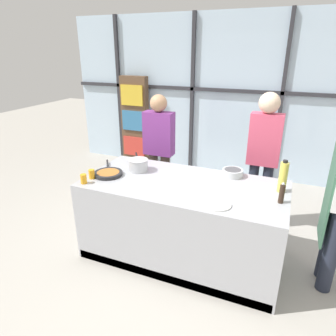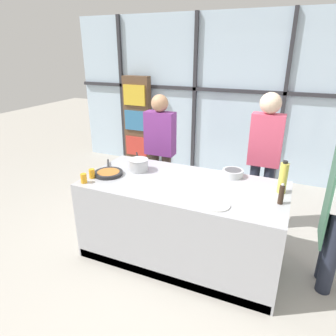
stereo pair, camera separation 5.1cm
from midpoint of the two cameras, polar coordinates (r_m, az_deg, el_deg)
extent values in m
plane|color=#ADA89E|center=(3.62, 2.24, -15.86)|extent=(18.00, 18.00, 0.00)
cube|color=silver|center=(5.48, 12.35, 12.78)|extent=(6.40, 0.04, 2.80)
cube|color=#2D2D33|center=(5.41, 12.37, 14.17)|extent=(6.40, 0.06, 0.06)
cube|color=#2D2D33|center=(6.27, -9.51, 14.05)|extent=(0.06, 0.06, 2.80)
cube|color=#2D2D33|center=(5.62, 4.35, 13.42)|extent=(0.06, 0.06, 2.80)
cube|color=#2D2D33|center=(5.35, 20.50, 11.72)|extent=(0.06, 0.06, 2.80)
cube|color=brown|center=(6.05, -6.51, 8.81)|extent=(0.54, 0.16, 1.74)
cube|color=red|center=(6.09, -6.74, 4.16)|extent=(0.46, 0.03, 0.38)
cube|color=teal|center=(5.96, -6.96, 8.94)|extent=(0.46, 0.03, 0.38)
cube|color=gold|center=(5.87, -7.18, 13.57)|extent=(0.46, 0.03, 0.38)
cube|color=#A8AAB2|center=(3.37, 2.35, -9.81)|extent=(2.12, 1.01, 0.90)
cube|color=black|center=(3.45, -8.84, -1.02)|extent=(0.52, 0.52, 0.01)
cube|color=black|center=(3.24, -0.99, -20.08)|extent=(2.08, 0.03, 0.10)
cylinder|color=#38383D|center=(3.42, -11.71, -1.41)|extent=(0.13, 0.13, 0.01)
cylinder|color=#38383D|center=(3.29, -8.09, -2.08)|extent=(0.13, 0.13, 0.01)
cylinder|color=#38383D|center=(3.61, -9.54, 0.02)|extent=(0.13, 0.13, 0.01)
cylinder|color=#38383D|center=(3.49, -6.04, -0.56)|extent=(0.13, 0.13, 0.01)
cylinder|color=#232838|center=(3.27, 28.25, -13.71)|extent=(0.14, 0.14, 0.90)
cylinder|color=#232838|center=(3.44, 28.02, -11.90)|extent=(0.14, 0.14, 0.90)
cube|color=#38664C|center=(3.09, 27.91, -4.19)|extent=(0.02, 0.37, 0.99)
cylinder|color=#47382D|center=(4.35, -0.86, -2.61)|extent=(0.13, 0.13, 0.83)
cylinder|color=#47382D|center=(4.43, -3.08, -2.22)|extent=(0.13, 0.13, 0.83)
cube|color=#7A3384|center=(4.15, -2.11, 6.59)|extent=(0.41, 0.19, 0.60)
sphere|color=tan|center=(4.06, -2.19, 12.24)|extent=(0.23, 0.23, 0.23)
cylinder|color=#232838|center=(4.05, 17.61, -5.27)|extent=(0.12, 0.12, 0.88)
cylinder|color=#232838|center=(4.06, 15.22, -4.91)|extent=(0.12, 0.12, 0.88)
cube|color=#DB4C6B|center=(3.79, 17.62, 5.17)|extent=(0.38, 0.17, 0.63)
sphere|color=beige|center=(3.69, 18.40, 11.70)|extent=(0.25, 0.25, 0.25)
cylinder|color=#232326|center=(3.41, -11.74, -1.06)|extent=(0.32, 0.32, 0.04)
cylinder|color=#B26B2D|center=(3.40, -11.76, -0.84)|extent=(0.25, 0.25, 0.01)
cylinder|color=#232326|center=(3.67, -11.85, 0.77)|extent=(0.16, 0.22, 0.02)
cylinder|color=silver|center=(3.46, -6.09, 0.56)|extent=(0.22, 0.22, 0.14)
cylinder|color=silver|center=(3.44, -6.13, 1.57)|extent=(0.23, 0.23, 0.01)
cylinder|color=black|center=(3.64, -6.39, 2.37)|extent=(0.12, 0.18, 0.02)
cylinder|color=white|center=(2.75, 8.82, -6.88)|extent=(0.25, 0.25, 0.01)
cylinder|color=silver|center=(3.38, 11.78, -0.91)|extent=(0.23, 0.23, 0.08)
cylinder|color=#4C4C51|center=(3.36, 11.82, -0.38)|extent=(0.19, 0.19, 0.01)
cylinder|color=#E0CC4C|center=(3.10, 20.61, -1.69)|extent=(0.08, 0.08, 0.31)
cylinder|color=black|center=(3.05, 21.02, 1.17)|extent=(0.04, 0.04, 0.02)
cylinder|color=#332319|center=(2.91, 20.37, -4.69)|extent=(0.05, 0.05, 0.18)
sphere|color=#B2B2B7|center=(2.86, 20.63, -2.86)|extent=(0.03, 0.03, 0.03)
cylinder|color=orange|center=(3.25, -16.21, -2.00)|extent=(0.06, 0.06, 0.10)
cylinder|color=orange|center=(3.35, -14.76, -1.13)|extent=(0.06, 0.06, 0.10)
camera|label=1|loc=(0.03, -90.45, -0.18)|focal=32.00mm
camera|label=2|loc=(0.03, 89.55, 0.18)|focal=32.00mm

